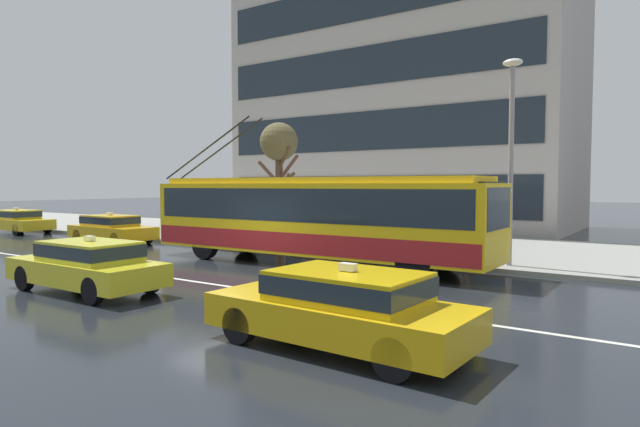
# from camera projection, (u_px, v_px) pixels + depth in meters

# --- Properties ---
(ground_plane) EXTENTS (160.00, 160.00, 0.00)m
(ground_plane) POSITION_uv_depth(u_px,v_px,m) (222.00, 275.00, 15.68)
(ground_plane) COLOR #1F242A
(sidewalk_slab) EXTENTS (80.00, 10.00, 0.14)m
(sidewalk_slab) POSITION_uv_depth(u_px,v_px,m) (380.00, 243.00, 23.81)
(sidewalk_slab) COLOR gray
(sidewalk_slab) RESTS_ON ground_plane
(lane_centre_line) EXTENTS (72.00, 0.14, 0.01)m
(lane_centre_line) POSITION_uv_depth(u_px,v_px,m) (191.00, 281.00, 14.69)
(lane_centre_line) COLOR silver
(lane_centre_line) RESTS_ON ground_plane
(trolleybus) EXTENTS (12.89, 2.60, 5.05)m
(trolleybus) POSITION_uv_depth(u_px,v_px,m) (313.00, 216.00, 17.75)
(trolleybus) COLOR yellow
(trolleybus) RESTS_ON ground_plane
(taxi_queued_behind_bus) EXTENTS (4.47, 1.88, 1.39)m
(taxi_queued_behind_bus) POSITION_uv_depth(u_px,v_px,m) (111.00, 228.00, 24.23)
(taxi_queued_behind_bus) COLOR gold
(taxi_queued_behind_bus) RESTS_ON ground_plane
(taxi_oncoming_far) EXTENTS (4.46, 1.95, 1.39)m
(taxi_oncoming_far) POSITION_uv_depth(u_px,v_px,m) (342.00, 305.00, 8.62)
(taxi_oncoming_far) COLOR gold
(taxi_oncoming_far) RESTS_ON ground_plane
(taxi_far_behind) EXTENTS (4.38, 1.92, 1.39)m
(taxi_far_behind) POSITION_uv_depth(u_px,v_px,m) (17.00, 220.00, 29.30)
(taxi_far_behind) COLOR yellow
(taxi_far_behind) RESTS_ON ground_plane
(taxi_oncoming_near) EXTENTS (4.40, 1.74, 1.39)m
(taxi_oncoming_near) POSITION_uv_depth(u_px,v_px,m) (88.00, 264.00, 13.17)
(taxi_oncoming_near) COLOR yellow
(taxi_oncoming_near) RESTS_ON ground_plane
(bus_shelter) EXTENTS (3.95, 1.52, 2.53)m
(bus_shelter) POSITION_uv_depth(u_px,v_px,m) (332.00, 201.00, 21.76)
(bus_shelter) COLOR gray
(bus_shelter) RESTS_ON sidewalk_slab
(pedestrian_at_shelter) EXTENTS (1.42, 1.42, 1.96)m
(pedestrian_at_shelter) POSITION_uv_depth(u_px,v_px,m) (358.00, 210.00, 19.10)
(pedestrian_at_shelter) COLOR #555047
(pedestrian_at_shelter) RESTS_ON sidewalk_slab
(pedestrian_approaching_curb) EXTENTS (0.38, 0.38, 1.60)m
(pedestrian_approaching_curb) POSITION_uv_depth(u_px,v_px,m) (412.00, 227.00, 19.70)
(pedestrian_approaching_curb) COLOR navy
(pedestrian_approaching_curb) RESTS_ON sidewalk_slab
(pedestrian_walking_past) EXTENTS (1.11, 1.11, 1.89)m
(pedestrian_walking_past) POSITION_uv_depth(u_px,v_px,m) (468.00, 214.00, 18.67)
(pedestrian_walking_past) COLOR brown
(pedestrian_walking_past) RESTS_ON sidewalk_slab
(street_lamp) EXTENTS (0.60, 0.32, 6.34)m
(street_lamp) POSITION_uv_depth(u_px,v_px,m) (511.00, 143.00, 16.44)
(street_lamp) COLOR gray
(street_lamp) RESTS_ON sidewalk_slab
(street_tree_bare) EXTENTS (2.11, 2.02, 5.31)m
(street_tree_bare) POSITION_uv_depth(u_px,v_px,m) (279.00, 147.00, 24.17)
(street_tree_bare) COLOR brown
(street_tree_bare) RESTS_ON sidewalk_slab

